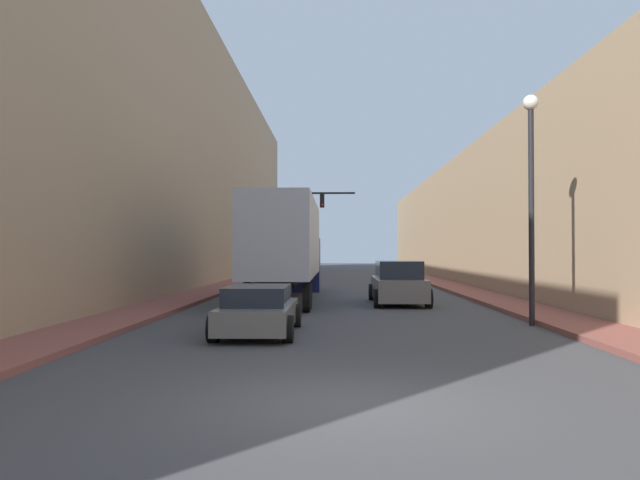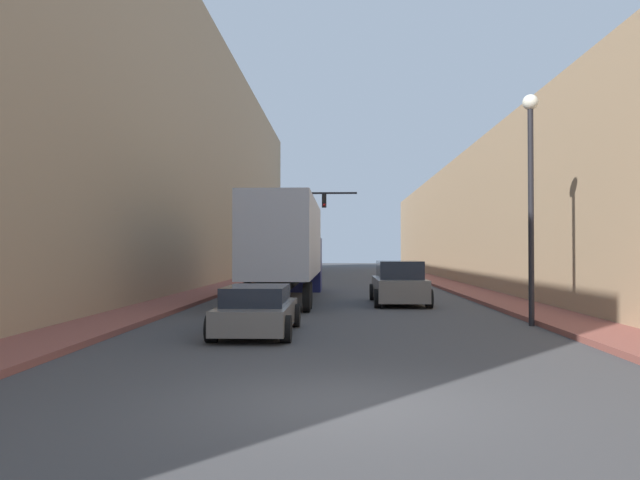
{
  "view_description": "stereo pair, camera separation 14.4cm",
  "coord_description": "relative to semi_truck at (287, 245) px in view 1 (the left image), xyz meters",
  "views": [
    {
      "loc": [
        -0.12,
        -8.63,
        2.12
      ],
      "look_at": [
        -0.68,
        12.72,
        2.49
      ],
      "focal_mm": 35.0,
      "sensor_mm": 36.0,
      "label": 1
    },
    {
      "loc": [
        0.03,
        -8.63,
        2.12
      ],
      "look_at": [
        -0.68,
        12.72,
        2.49
      ],
      "focal_mm": 35.0,
      "sensor_mm": 36.0,
      "label": 2
    }
  ],
  "objects": [
    {
      "name": "street_lamp",
      "position": [
        7.68,
        -9.27,
        1.86
      ],
      "size": [
        0.44,
        0.44,
        6.57
      ],
      "color": "black",
      "rests_on": "ground"
    },
    {
      "name": "traffic_signal_gantry",
      "position": [
        -1.57,
        14.14,
        1.97
      ],
      "size": [
        6.64,
        0.35,
        6.26
      ],
      "color": "black",
      "rests_on": "ground"
    },
    {
      "name": "sidewalk_left",
      "position": [
        -4.32,
        11.55,
        -2.3
      ],
      "size": [
        2.03,
        80.0,
        0.15
      ],
      "color": "brown",
      "rests_on": "ground"
    },
    {
      "name": "sidewalk_right",
      "position": [
        8.85,
        11.55,
        -2.3
      ],
      "size": [
        2.03,
        80.0,
        0.15
      ],
      "color": "brown",
      "rests_on": "ground"
    },
    {
      "name": "building_right",
      "position": [
        12.86,
        11.55,
        1.75
      ],
      "size": [
        6.0,
        80.0,
        8.26
      ],
      "color": "tan",
      "rests_on": "ground"
    },
    {
      "name": "sedan_car",
      "position": [
        0.17,
        -11.23,
        -1.78
      ],
      "size": [
        1.97,
        4.32,
        1.23
      ],
      "color": "slate",
      "rests_on": "ground"
    },
    {
      "name": "building_left",
      "position": [
        -8.33,
        11.55,
        5.6
      ],
      "size": [
        6.0,
        80.0,
        15.95
      ],
      "color": "tan",
      "rests_on": "ground"
    },
    {
      "name": "semi_truck",
      "position": [
        0.0,
        0.0,
        0.0
      ],
      "size": [
        2.54,
        13.77,
        4.2
      ],
      "color": "#B2B7C1",
      "rests_on": "ground"
    },
    {
      "name": "suv_car",
      "position": [
        4.62,
        -2.05,
        -1.57
      ],
      "size": [
        2.15,
        4.94,
        1.72
      ],
      "color": "slate",
      "rests_on": "ground"
    },
    {
      "name": "ground_plane",
      "position": [
        2.27,
        -18.45,
        -2.38
      ],
      "size": [
        200.0,
        200.0,
        0.0
      ],
      "primitive_type": "plane",
      "color": "#424244"
    }
  ]
}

